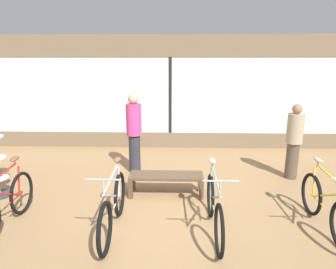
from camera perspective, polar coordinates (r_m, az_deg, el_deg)
The scene contains 9 objects.
ground_plane at distance 5.16m, azimuth -0.60°, elevation -15.30°, with size 24.00×24.00×0.00m, color #99754C.
shop_back_wall at distance 8.57m, azimuth 0.44°, elevation 8.14°, with size 12.00×0.08×3.20m.
bicycle_far_left at distance 5.29m, azimuth -28.55°, elevation -11.65°, with size 0.46×1.71×1.04m.
bicycle_left at distance 4.66m, azimuth -10.39°, elevation -13.44°, with size 0.46×1.78×1.05m.
bicycle_right at distance 4.61m, azimuth 8.81°, elevation -13.69°, with size 0.46×1.75×1.04m.
bicycle_far_right at distance 5.21m, azimuth 27.83°, elevation -11.99°, with size 0.46×1.71×1.03m.
display_bench at distance 5.76m, azimuth -0.35°, elevation -8.28°, with size 1.40×0.44×0.41m.
customer_near_rack at distance 6.76m, azimuth -6.48°, elevation 0.56°, with size 0.47×0.47×1.81m.
customer_by_window at distance 6.93m, azimuth 22.87°, elevation -1.03°, with size 0.48×0.48×1.63m.
Camera 1 is at (0.18, -4.49, 2.54)m, focal length 32.00 mm.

